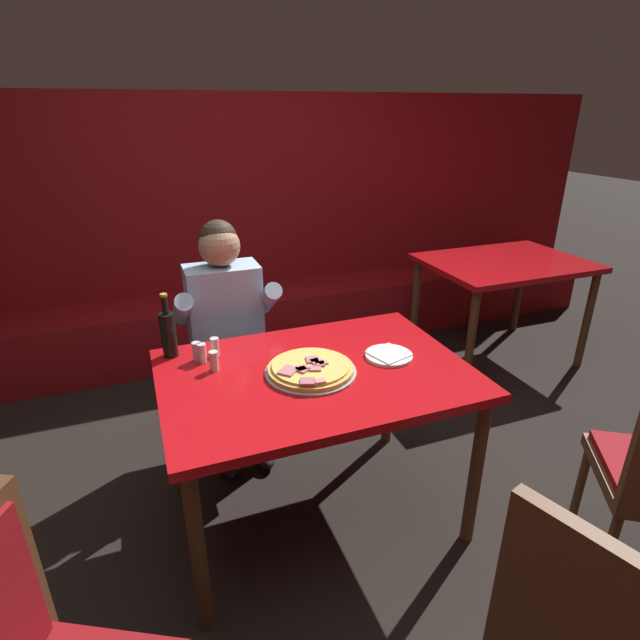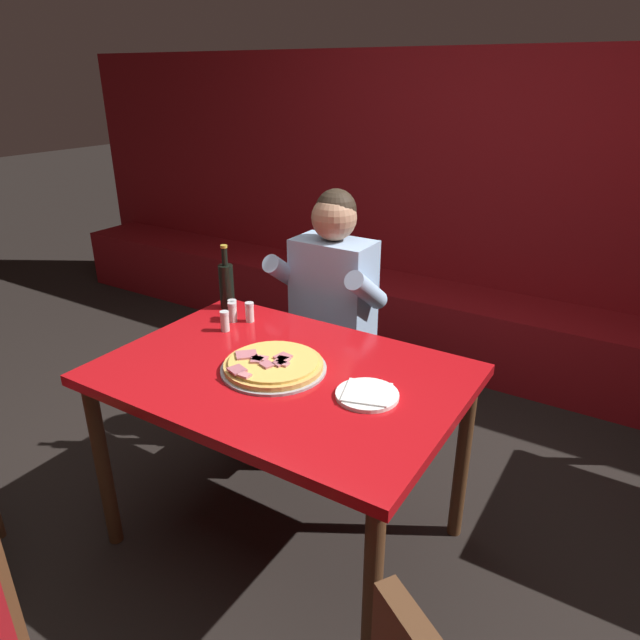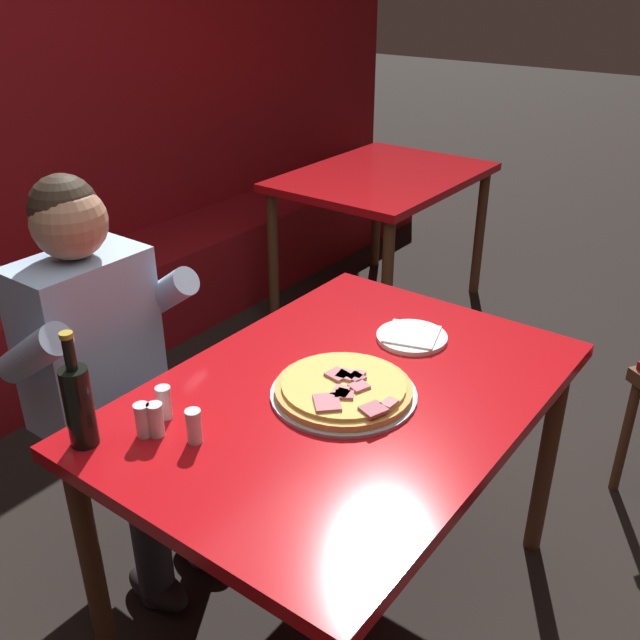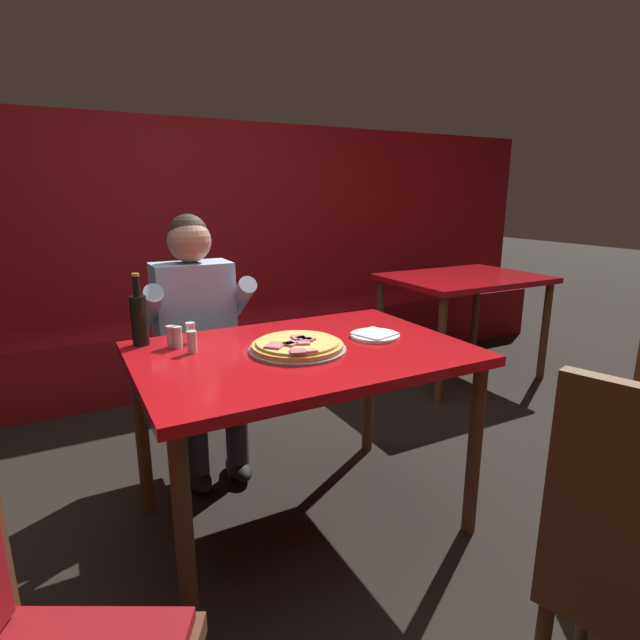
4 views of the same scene
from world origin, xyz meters
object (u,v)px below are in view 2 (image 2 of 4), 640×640
(main_dining_table, at_px, (282,391))
(diner_seated_blue_shirt, at_px, (324,313))
(plate_white_paper, at_px, (368,394))
(shaker_oregano, at_px, (225,322))
(beer_bottle, at_px, (226,285))
(shaker_red_pepper_flakes, at_px, (233,313))
(pizza, at_px, (273,365))
(shaker_black_pepper, at_px, (250,313))
(shaker_parmesan, at_px, (233,310))

(main_dining_table, xyz_separation_m, diner_seated_blue_shirt, (-0.23, 0.67, 0.02))
(plate_white_paper, height_order, diner_seated_blue_shirt, diner_seated_blue_shirt)
(shaker_oregano, bearing_deg, diner_seated_blue_shirt, 73.07)
(plate_white_paper, bearing_deg, shaker_oregano, 168.48)
(beer_bottle, xyz_separation_m, shaker_red_pepper_flakes, (0.12, -0.11, -0.07))
(pizza, relative_size, shaker_black_pepper, 4.43)
(shaker_oregano, bearing_deg, shaker_red_pepper_flakes, 111.15)
(beer_bottle, relative_size, shaker_parmesan, 3.40)
(pizza, bearing_deg, beer_bottle, 144.90)
(shaker_black_pepper, relative_size, diner_seated_blue_shirt, 0.07)
(shaker_red_pepper_flakes, relative_size, diner_seated_blue_shirt, 0.07)
(beer_bottle, distance_m, shaker_black_pepper, 0.21)
(beer_bottle, bearing_deg, shaker_parmesan, -40.38)
(shaker_black_pepper, height_order, shaker_red_pepper_flakes, same)
(shaker_black_pepper, distance_m, diner_seated_blue_shirt, 0.43)
(shaker_black_pepper, xyz_separation_m, shaker_red_pepper_flakes, (-0.06, -0.04, 0.00))
(shaker_black_pepper, height_order, diner_seated_blue_shirt, diner_seated_blue_shirt)
(pizza, xyz_separation_m, shaker_black_pepper, (-0.34, 0.30, 0.02))
(shaker_parmesan, relative_size, shaker_black_pepper, 1.00)
(beer_bottle, bearing_deg, shaker_oregano, -51.98)
(pizza, height_order, diner_seated_blue_shirt, diner_seated_blue_shirt)
(main_dining_table, height_order, shaker_parmesan, shaker_parmesan)
(diner_seated_blue_shirt, bearing_deg, beer_bottle, -134.65)
(shaker_parmesan, height_order, shaker_red_pepper_flakes, same)
(pizza, height_order, plate_white_paper, pizza)
(shaker_parmesan, bearing_deg, shaker_black_pepper, 11.12)
(shaker_red_pepper_flakes, distance_m, shaker_oregano, 0.10)
(shaker_black_pepper, bearing_deg, shaker_red_pepper_flakes, -147.48)
(plate_white_paper, height_order, shaker_oregano, shaker_oregano)
(plate_white_paper, xyz_separation_m, beer_bottle, (-0.90, 0.35, 0.10))
(pizza, xyz_separation_m, beer_bottle, (-0.52, 0.37, 0.09))
(main_dining_table, relative_size, plate_white_paper, 6.08)
(shaker_oregano, distance_m, diner_seated_blue_shirt, 0.56)
(plate_white_paper, xyz_separation_m, shaker_oregano, (-0.74, 0.15, 0.03))
(beer_bottle, bearing_deg, shaker_red_pepper_flakes, -42.14)
(main_dining_table, bearing_deg, shaker_parmesan, 149.15)
(shaker_black_pepper, bearing_deg, pizza, -41.06)
(beer_bottle, xyz_separation_m, shaker_black_pepper, (0.18, -0.07, -0.07))
(shaker_parmesan, xyz_separation_m, shaker_red_pepper_flakes, (0.02, -0.02, 0.00))
(plate_white_paper, xyz_separation_m, diner_seated_blue_shirt, (-0.58, 0.67, -0.08))
(plate_white_paper, distance_m, shaker_black_pepper, 0.77)
(shaker_black_pepper, bearing_deg, shaker_parmesan, -168.88)
(plate_white_paper, bearing_deg, shaker_red_pepper_flakes, 162.69)
(shaker_red_pepper_flakes, bearing_deg, plate_white_paper, -17.31)
(plate_white_paper, relative_size, shaker_oregano, 2.44)
(shaker_parmesan, xyz_separation_m, diner_seated_blue_shirt, (0.21, 0.41, -0.11))
(plate_white_paper, height_order, beer_bottle, beer_bottle)
(shaker_black_pepper, xyz_separation_m, shaker_oregano, (-0.03, -0.13, 0.00))
(pizza, distance_m, shaker_parmesan, 0.51)
(pizza, distance_m, beer_bottle, 0.65)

